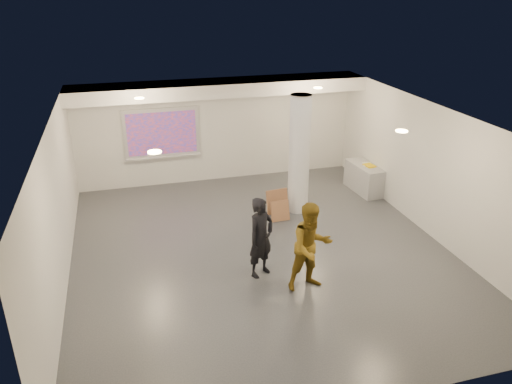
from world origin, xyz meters
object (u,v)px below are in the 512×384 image
object	(u,v)px
man	(311,247)
column	(299,155)
projection_screen	(162,134)
woman	(261,237)
credenza	(364,178)

from	to	relation	value
man	column	bearing A→B (deg)	67.98
column	man	distance (m)	3.56
column	projection_screen	world-z (taller)	column
woman	man	xyz separation A→B (m)	(0.78, -0.70, 0.05)
column	credenza	world-z (taller)	column
column	woman	bearing A→B (deg)	-123.30
credenza	man	distance (m)	5.17
woman	man	size ratio (longest dim) A/B	0.94
projection_screen	column	bearing A→B (deg)	-40.56
credenza	man	world-z (taller)	man
projection_screen	woman	distance (m)	5.53
credenza	woman	size ratio (longest dim) A/B	0.80
projection_screen	woman	bearing A→B (deg)	-75.78
man	credenza	bearing A→B (deg)	45.80
projection_screen	man	distance (m)	6.42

